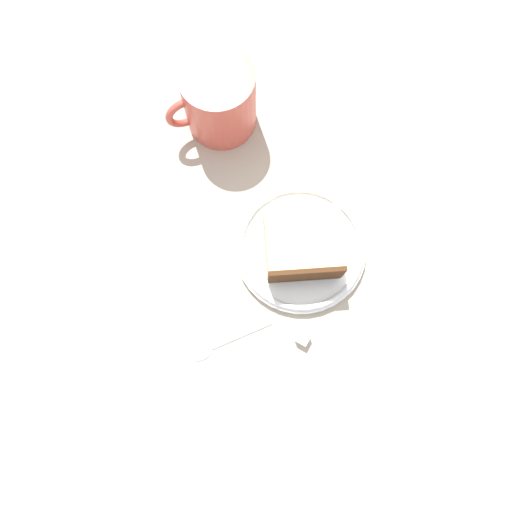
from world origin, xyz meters
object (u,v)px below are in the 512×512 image
object	(u,v)px
cake_slice	(303,244)
tea_mug	(219,100)
small_plate	(300,248)
sugar_cube	(303,339)
teaspoon	(214,347)

from	to	relation	value
cake_slice	tea_mug	distance (cm)	22.65
small_plate	sugar_cube	xyz separation A→B (cm)	(-11.59, 3.45, -0.18)
cake_slice	small_plate	bearing A→B (deg)	-12.98
tea_mug	sugar_cube	bearing A→B (deg)	-177.59
small_plate	tea_mug	distance (cm)	22.81
small_plate	sugar_cube	bearing A→B (deg)	163.40
small_plate	cake_slice	world-z (taller)	cake_slice
small_plate	cake_slice	distance (cm)	3.04
small_plate	cake_slice	size ratio (longest dim) A/B	1.58
small_plate	tea_mug	world-z (taller)	tea_mug
small_plate	tea_mug	bearing A→B (deg)	12.56
teaspoon	cake_slice	bearing A→B (deg)	-58.71
cake_slice	tea_mug	xyz separation A→B (cm)	(22.09, 4.80, 1.51)
tea_mug	small_plate	bearing A→B (deg)	-167.44
cake_slice	tea_mug	world-z (taller)	tea_mug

